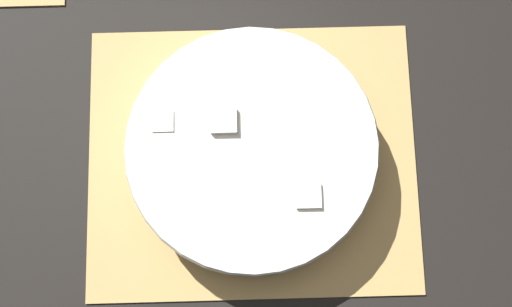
# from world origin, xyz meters

# --- Properties ---
(ground_plane) EXTENTS (6.00, 6.00, 0.00)m
(ground_plane) POSITION_xyz_m (0.00, 0.00, 0.00)
(ground_plane) COLOR black
(bamboo_mat_center) EXTENTS (0.41, 0.35, 0.01)m
(bamboo_mat_center) POSITION_xyz_m (0.00, 0.00, 0.00)
(bamboo_mat_center) COLOR tan
(bamboo_mat_center) RESTS_ON ground_plane
(fruit_salad_bowl) EXTENTS (0.30, 0.30, 0.08)m
(fruit_salad_bowl) POSITION_xyz_m (-0.00, 0.00, 0.05)
(fruit_salad_bowl) COLOR silver
(fruit_salad_bowl) RESTS_ON bamboo_mat_center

